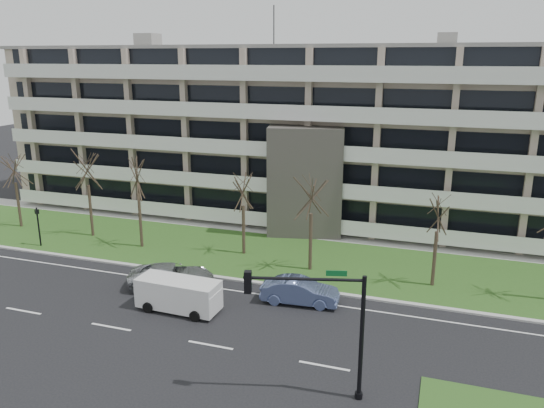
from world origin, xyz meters
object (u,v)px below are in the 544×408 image
(silver_pickup, at_px, (171,276))
(traffic_signal, at_px, (322,317))
(white_van, at_px, (179,292))
(pedestrian_signal, at_px, (38,222))
(blue_sedan, at_px, (300,291))

(silver_pickup, xyz_separation_m, traffic_signal, (11.74, -8.12, 3.11))
(white_van, distance_m, traffic_signal, 11.44)
(white_van, xyz_separation_m, pedestrian_signal, (-15.50, 6.22, 0.87))
(white_van, xyz_separation_m, traffic_signal, (9.70, -5.41, 2.72))
(traffic_signal, xyz_separation_m, pedestrian_signal, (-25.21, 11.63, -1.85))
(silver_pickup, distance_m, traffic_signal, 14.61)
(traffic_signal, bearing_deg, pedestrian_signal, 140.21)
(traffic_signal, relative_size, pedestrian_signal, 1.89)
(white_van, height_order, traffic_signal, traffic_signal)
(blue_sedan, height_order, traffic_signal, traffic_signal)
(silver_pickup, height_order, white_van, white_van)
(silver_pickup, xyz_separation_m, pedestrian_signal, (-13.47, 3.51, 1.25))
(blue_sedan, distance_m, traffic_signal, 9.66)
(blue_sedan, xyz_separation_m, traffic_signal, (3.30, -8.54, 3.09))
(white_van, distance_m, pedestrian_signal, 16.73)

